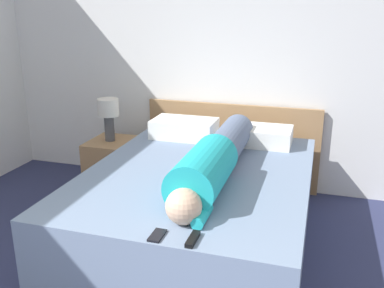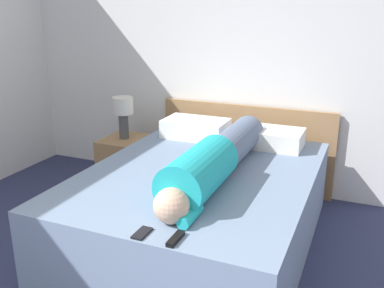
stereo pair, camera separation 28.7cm
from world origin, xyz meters
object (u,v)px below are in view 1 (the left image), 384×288
at_px(nightstand, 112,165).
at_px(tv_remote, 193,239).
at_px(person_lying, 214,160).
at_px(pillow_near_headboard, 184,128).
at_px(bed, 198,207).
at_px(cell_phone, 157,235).
at_px(pillow_second, 260,136).
at_px(table_lamp, 109,113).

xyz_separation_m(nightstand, tv_remote, (1.32, -1.65, 0.34)).
height_order(person_lying, pillow_near_headboard, person_lying).
relative_size(person_lying, tv_remote, 10.83).
xyz_separation_m(bed, nightstand, (-1.07, 0.70, -0.04)).
bearing_deg(bed, cell_phone, -86.54).
xyz_separation_m(bed, pillow_second, (0.33, 0.77, 0.36)).
distance_m(table_lamp, cell_phone, 2.02).
height_order(table_lamp, person_lying, table_lamp).
xyz_separation_m(table_lamp, cell_phone, (1.13, -1.66, -0.19)).
xyz_separation_m(table_lamp, pillow_near_headboard, (0.72, 0.07, -0.11)).
bearing_deg(pillow_second, person_lying, -101.74).
bearing_deg(cell_phone, tv_remote, 2.69).
distance_m(nightstand, pillow_near_headboard, 0.83).
xyz_separation_m(pillow_near_headboard, pillow_second, (0.68, 0.00, -0.01)).
bearing_deg(bed, pillow_near_headboard, 114.83).
relative_size(bed, table_lamp, 5.15).
bearing_deg(table_lamp, pillow_near_headboard, 5.17).
bearing_deg(tv_remote, person_lying, 96.91).
bearing_deg(pillow_second, bed, -113.06).
distance_m(pillow_near_headboard, cell_phone, 1.77).
height_order(bed, nightstand, bed).
bearing_deg(person_lying, nightstand, 146.41).
bearing_deg(pillow_near_headboard, person_lying, -60.27).
height_order(pillow_second, tv_remote, pillow_second).
relative_size(person_lying, cell_phone, 12.50).
distance_m(nightstand, person_lying, 1.54).
distance_m(tv_remote, cell_phone, 0.19).
bearing_deg(tv_remote, pillow_second, 87.32).
relative_size(nightstand, person_lying, 0.31).
height_order(person_lying, cell_phone, person_lying).
bearing_deg(pillow_near_headboard, table_lamp, -174.83).
relative_size(tv_remote, cell_phone, 1.15).
xyz_separation_m(bed, table_lamp, (-1.07, 0.70, 0.48)).
bearing_deg(nightstand, cell_phone, -55.66).
distance_m(pillow_second, cell_phone, 1.74).
bearing_deg(bed, person_lying, -36.72).
height_order(nightstand, cell_phone, cell_phone).
bearing_deg(bed, pillow_second, 66.94).
xyz_separation_m(pillow_second, tv_remote, (-0.08, -1.71, -0.06)).
bearing_deg(pillow_second, pillow_near_headboard, 180.00).
height_order(bed, tv_remote, tv_remote).
relative_size(nightstand, tv_remote, 3.35).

